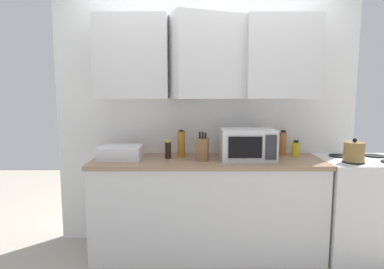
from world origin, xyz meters
TOP-DOWN VIEW (x-y plane):
  - wall_back_with_cabinets at (-0.00, -0.07)m, footprint 2.97×0.54m
  - counter_run at (0.00, -0.30)m, footprint 2.10×0.63m
  - stove_range at (1.43, -0.32)m, footprint 0.76×0.64m
  - kettle at (1.26, -0.46)m, footprint 0.17×0.17m
  - microwave at (0.36, -0.31)m, footprint 0.48×0.37m
  - dish_rack at (-0.79, -0.30)m, footprint 0.38×0.30m
  - knife_block at (-0.05, -0.36)m, footprint 0.12×0.14m
  - bottle_amber_vinegar at (-0.24, -0.20)m, footprint 0.07×0.07m
  - bottle_soy_dark at (-0.36, -0.27)m, footprint 0.06×0.06m
  - bottle_spice_jar at (0.75, -0.09)m, footprint 0.06×0.06m
  - bottle_yellow_mustard at (0.86, -0.14)m, footprint 0.07×0.07m

SIDE VIEW (x-z plane):
  - counter_run at x=0.00m, z-range 0.00..0.90m
  - stove_range at x=1.43m, z-range 0.00..0.91m
  - dish_rack at x=-0.79m, z-range 0.90..1.02m
  - bottle_yellow_mustard at x=0.86m, z-range 0.89..1.04m
  - bottle_soy_dark at x=-0.36m, z-range 0.89..1.07m
  - kettle at x=1.26m, z-range 0.89..1.10m
  - knife_block at x=-0.05m, z-range 0.87..1.13m
  - bottle_spice_jar at x=0.75m, z-range 0.90..1.14m
  - bottle_amber_vinegar at x=-0.24m, z-range 0.89..1.15m
  - microwave at x=0.36m, z-range 0.90..1.18m
  - wall_back_with_cabinets at x=0.00m, z-range 0.27..2.87m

